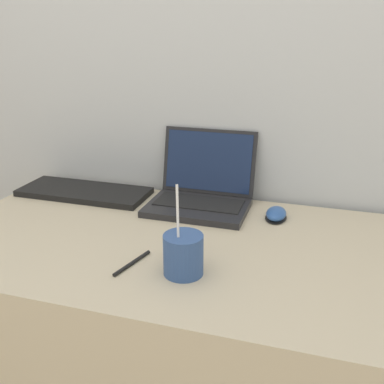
{
  "coord_description": "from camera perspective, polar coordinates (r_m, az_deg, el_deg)",
  "views": [
    {
      "loc": [
        0.32,
        -0.68,
        1.27
      ],
      "look_at": [
        -0.05,
        0.52,
        0.81
      ],
      "focal_mm": 42.0,
      "sensor_mm": 36.0,
      "label": 1
    }
  ],
  "objects": [
    {
      "name": "computer_mouse",
      "position": [
        1.37,
        10.63,
        -2.79
      ],
      "size": [
        0.06,
        0.1,
        0.03
      ],
      "color": "black",
      "rests_on": "desk"
    },
    {
      "name": "pen",
      "position": [
        1.11,
        -7.62,
        -8.92
      ],
      "size": [
        0.04,
        0.13,
        0.01
      ],
      "color": "black",
      "rests_on": "desk"
    },
    {
      "name": "drink_cup",
      "position": [
        1.04,
        -1.11,
        -7.84
      ],
      "size": [
        0.09,
        0.09,
        0.21
      ],
      "color": "#33518C",
      "rests_on": "desk"
    },
    {
      "name": "wall_back",
      "position": [
        1.47,
        4.94,
        19.45
      ],
      "size": [
        7.0,
        0.04,
        2.5
      ],
      "color": "silver",
      "rests_on": "ground_plane"
    },
    {
      "name": "desk",
      "position": [
        1.41,
        0.07,
        -19.67
      ],
      "size": [
        1.41,
        0.72,
        0.73
      ],
      "color": "beige",
      "rests_on": "ground_plane"
    },
    {
      "name": "laptop",
      "position": [
        1.44,
        1.25,
        0.27
      ],
      "size": [
        0.31,
        0.27,
        0.23
      ],
      "color": "#232326",
      "rests_on": "desk"
    },
    {
      "name": "external_keyboard",
      "position": [
        1.58,
        -13.51,
        0.02
      ],
      "size": [
        0.44,
        0.18,
        0.02
      ],
      "color": "black",
      "rests_on": "desk"
    }
  ]
}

